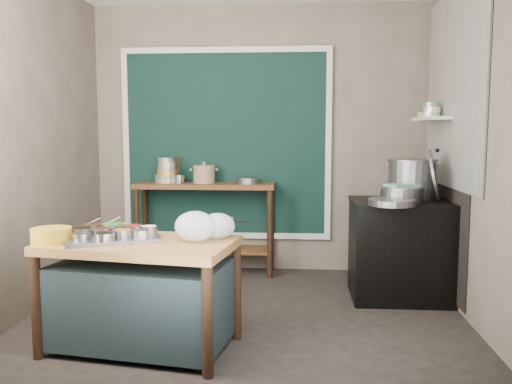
# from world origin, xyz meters

# --- Properties ---
(floor) EXTENTS (3.50, 3.00, 0.02)m
(floor) POSITION_xyz_m (0.00, 0.00, -0.01)
(floor) COLOR #2D2722
(floor) RESTS_ON ground
(back_wall) EXTENTS (3.50, 0.02, 2.80)m
(back_wall) POSITION_xyz_m (0.00, 1.51, 1.40)
(back_wall) COLOR #76685A
(back_wall) RESTS_ON floor
(left_wall) EXTENTS (0.02, 3.00, 2.80)m
(left_wall) POSITION_xyz_m (-1.76, 0.00, 1.40)
(left_wall) COLOR #76685A
(left_wall) RESTS_ON floor
(right_wall) EXTENTS (0.02, 3.00, 2.80)m
(right_wall) POSITION_xyz_m (1.76, 0.00, 1.40)
(right_wall) COLOR #76685A
(right_wall) RESTS_ON floor
(curtain_panel) EXTENTS (2.10, 0.02, 1.90)m
(curtain_panel) POSITION_xyz_m (-0.35, 1.47, 1.35)
(curtain_panel) COLOR black
(curtain_panel) RESTS_ON back_wall
(curtain_frame) EXTENTS (2.22, 0.03, 2.02)m
(curtain_frame) POSITION_xyz_m (-0.35, 1.46, 1.35)
(curtain_frame) COLOR beige
(curtain_frame) RESTS_ON back_wall
(tile_panel) EXTENTS (0.02, 1.70, 1.70)m
(tile_panel) POSITION_xyz_m (1.74, 0.55, 1.85)
(tile_panel) COLOR #B2B2AA
(tile_panel) RESTS_ON right_wall
(soot_patch) EXTENTS (0.01, 1.30, 1.30)m
(soot_patch) POSITION_xyz_m (1.74, 0.65, 0.70)
(soot_patch) COLOR black
(soot_patch) RESTS_ON right_wall
(wall_shelf) EXTENTS (0.22, 0.70, 0.03)m
(wall_shelf) POSITION_xyz_m (1.63, 0.85, 1.60)
(wall_shelf) COLOR beige
(wall_shelf) RESTS_ON right_wall
(prep_table) EXTENTS (1.35, 0.91, 0.75)m
(prep_table) POSITION_xyz_m (-0.65, -0.74, 0.38)
(prep_table) COLOR olive
(prep_table) RESTS_ON floor
(back_counter) EXTENTS (1.45, 0.40, 0.95)m
(back_counter) POSITION_xyz_m (-0.55, 1.28, 0.47)
(back_counter) COLOR brown
(back_counter) RESTS_ON floor
(stove_block) EXTENTS (0.90, 0.68, 0.85)m
(stove_block) POSITION_xyz_m (1.35, 0.55, 0.42)
(stove_block) COLOR black
(stove_block) RESTS_ON floor
(stove_top) EXTENTS (0.92, 0.69, 0.03)m
(stove_top) POSITION_xyz_m (1.35, 0.55, 0.86)
(stove_top) COLOR black
(stove_top) RESTS_ON stove_block
(condiment_tray) EXTENTS (0.74, 0.65, 0.03)m
(condiment_tray) POSITION_xyz_m (-0.85, -0.72, 0.76)
(condiment_tray) COLOR gray
(condiment_tray) RESTS_ON prep_table
(condiment_bowls) EXTENTS (0.55, 0.43, 0.06)m
(condiment_bowls) POSITION_xyz_m (-0.87, -0.71, 0.81)
(condiment_bowls) COLOR gray
(condiment_bowls) RESTS_ON condiment_tray
(yellow_basin) EXTENTS (0.34, 0.34, 0.10)m
(yellow_basin) POSITION_xyz_m (-1.21, -0.86, 0.80)
(yellow_basin) COLOR gold
(yellow_basin) RESTS_ON prep_table
(saucepan) EXTENTS (0.34, 0.34, 0.14)m
(saucepan) POSITION_xyz_m (-0.19, -0.54, 0.82)
(saucepan) COLOR gray
(saucepan) RESTS_ON prep_table
(plastic_bag_a) EXTENTS (0.28, 0.24, 0.21)m
(plastic_bag_a) POSITION_xyz_m (-0.27, -0.74, 0.85)
(plastic_bag_a) COLOR white
(plastic_bag_a) RESTS_ON prep_table
(plastic_bag_b) EXTENTS (0.28, 0.25, 0.18)m
(plastic_bag_b) POSITION_xyz_m (-0.14, -0.63, 0.84)
(plastic_bag_b) COLOR white
(plastic_bag_b) RESTS_ON prep_table
(bowl_stack) EXTENTS (0.23, 0.23, 0.26)m
(bowl_stack) POSITION_xyz_m (-0.96, 1.31, 1.06)
(bowl_stack) COLOR tan
(bowl_stack) RESTS_ON back_counter
(utensil_cup) EXTENTS (0.15, 0.15, 0.08)m
(utensil_cup) POSITION_xyz_m (-0.83, 1.29, 0.99)
(utensil_cup) COLOR gray
(utensil_cup) RESTS_ON back_counter
(ceramic_crock) EXTENTS (0.28, 0.28, 0.16)m
(ceramic_crock) POSITION_xyz_m (-0.56, 1.30, 1.03)
(ceramic_crock) COLOR #977852
(ceramic_crock) RESTS_ON back_counter
(wide_bowl) EXTENTS (0.28, 0.28, 0.06)m
(wide_bowl) POSITION_xyz_m (-0.10, 1.28, 0.98)
(wide_bowl) COLOR gray
(wide_bowl) RESTS_ON back_counter
(stock_pot) EXTENTS (0.57, 0.57, 0.35)m
(stock_pot) POSITION_xyz_m (1.44, 0.71, 1.06)
(stock_pot) COLOR gray
(stock_pot) RESTS_ON stove_top
(pot_lid) EXTENTS (0.23, 0.48, 0.46)m
(pot_lid) POSITION_xyz_m (1.59, 0.53, 1.11)
(pot_lid) COLOR gray
(pot_lid) RESTS_ON stove_top
(steamer) EXTENTS (0.44, 0.44, 0.13)m
(steamer) POSITION_xyz_m (1.32, 0.50, 0.94)
(steamer) COLOR gray
(steamer) RESTS_ON stove_top
(green_cloth) EXTENTS (0.31, 0.28, 0.02)m
(green_cloth) POSITION_xyz_m (1.32, 0.50, 1.02)
(green_cloth) COLOR #5B957D
(green_cloth) RESTS_ON steamer
(shallow_pan) EXTENTS (0.47, 0.47, 0.05)m
(shallow_pan) POSITION_xyz_m (1.18, 0.22, 0.91)
(shallow_pan) COLOR gray
(shallow_pan) RESTS_ON stove_top
(shelf_bowl_stack) EXTENTS (0.17, 0.17, 0.13)m
(shelf_bowl_stack) POSITION_xyz_m (1.63, 0.86, 1.68)
(shelf_bowl_stack) COLOR silver
(shelf_bowl_stack) RESTS_ON wall_shelf
(shelf_bowl_green) EXTENTS (0.19, 0.19, 0.05)m
(shelf_bowl_green) POSITION_xyz_m (1.63, 1.10, 1.64)
(shelf_bowl_green) COLOR gray
(shelf_bowl_green) RESTS_ON wall_shelf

